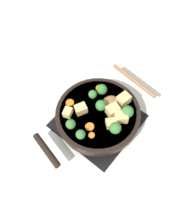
{
  "coord_description": "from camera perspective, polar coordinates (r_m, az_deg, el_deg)",
  "views": [
    {
      "loc": [
        -0.32,
        -0.26,
        0.83
      ],
      "look_at": [
        0.0,
        0.0,
        0.08
      ],
      "focal_mm": 35.0,
      "sensor_mm": 36.0,
      "label": 1
    }
  ],
  "objects": [
    {
      "name": "ground_plane",
      "position": [
        0.92,
        0.0,
        -2.33
      ],
      "size": [
        2.4,
        2.4,
        0.0
      ],
      "primitive_type": "plane",
      "color": "silver"
    },
    {
      "name": "carrot_slice_orange_thin",
      "position": [
        0.82,
        -2.19,
        -3.87
      ],
      "size": [
        0.03,
        0.03,
        0.01
      ],
      "primitive_type": "cylinder",
      "color": "orange",
      "rests_on": "skillet_pan"
    },
    {
      "name": "tofu_cube_back_piece",
      "position": [
        0.83,
        6.08,
        -1.34
      ],
      "size": [
        0.06,
        0.06,
        0.04
      ],
      "primitive_type": "cube",
      "rotation": [
        0.0,
        0.0,
        5.44
      ],
      "color": "#DBB770",
      "rests_on": "skillet_pan"
    },
    {
      "name": "broccoli_floret_south_cluster",
      "position": [
        0.79,
        4.54,
        -4.19
      ],
      "size": [
        0.04,
        0.04,
        0.05
      ],
      "color": "#709956",
      "rests_on": "skillet_pan"
    },
    {
      "name": "broccoli_floret_mid_floret",
      "position": [
        0.84,
        0.97,
        1.58
      ],
      "size": [
        0.04,
        0.04,
        0.05
      ],
      "color": "#709956",
      "rests_on": "skillet_pan"
    },
    {
      "name": "broccoli_floret_north_edge",
      "position": [
        0.88,
        1.02,
        5.91
      ],
      "size": [
        0.04,
        0.04,
        0.05
      ],
      "color": "#709956",
      "rests_on": "skillet_pan"
    },
    {
      "name": "broccoli_floret_west_rim",
      "position": [
        0.83,
        7.71,
        0.07
      ],
      "size": [
        0.05,
        0.05,
        0.05
      ],
      "color": "#709956",
      "rests_on": "skillet_pan"
    },
    {
      "name": "broccoli_floret_center_top",
      "position": [
        0.79,
        -4.55,
        -5.87
      ],
      "size": [
        0.04,
        0.04,
        0.04
      ],
      "color": "#709956",
      "rests_on": "skillet_pan"
    },
    {
      "name": "skillet_pan",
      "position": [
        0.87,
        -0.1,
        -0.78
      ],
      "size": [
        0.43,
        0.34,
        0.05
      ],
      "color": "black",
      "rests_on": "front_burner_grate"
    },
    {
      "name": "broccoli_floret_east_rim",
      "position": [
        0.81,
        -7.12,
        -3.19
      ],
      "size": [
        0.04,
        0.04,
        0.04
      ],
      "color": "#709956",
      "rests_on": "skillet_pan"
    },
    {
      "name": "tofu_cube_west_chunk",
      "position": [
        0.87,
        6.67,
        3.25
      ],
      "size": [
        0.06,
        0.05,
        0.04
      ],
      "primitive_type": "cube",
      "rotation": [
        0.0,
        0.0,
        2.95
      ],
      "color": "#DBB770",
      "rests_on": "skillet_pan"
    },
    {
      "name": "front_burner_grate",
      "position": [
        0.91,
        0.0,
        -1.99
      ],
      "size": [
        0.31,
        0.31,
        0.03
      ],
      "color": "black",
      "rests_on": "ground_plane"
    },
    {
      "name": "carrot_slice_near_center",
      "position": [
        0.88,
        -7.36,
        2.39
      ],
      "size": [
        0.03,
        0.03,
        0.01
      ],
      "primitive_type": "cylinder",
      "color": "orange",
      "rests_on": "skillet_pan"
    },
    {
      "name": "carrot_slice_edge_slice",
      "position": [
        0.91,
        0.4,
        6.24
      ],
      "size": [
        0.03,
        0.03,
        0.01
      ],
      "primitive_type": "cylinder",
      "color": "orange",
      "rests_on": "skillet_pan"
    },
    {
      "name": "broccoli_floret_near_spoon",
      "position": [
        0.87,
        -1.4,
        4.62
      ],
      "size": [
        0.03,
        0.03,
        0.04
      ],
      "color": "#709956",
      "rests_on": "skillet_pan"
    },
    {
      "name": "carrot_slice_under_broccoli",
      "position": [
        0.81,
        -1.7,
        -6.08
      ],
      "size": [
        0.02,
        0.02,
        0.01
      ],
      "primitive_type": "cylinder",
      "color": "orange",
      "rests_on": "skillet_pan"
    },
    {
      "name": "wooden_spoon",
      "position": [
        0.91,
        6.68,
        5.86
      ],
      "size": [
        0.21,
        0.23,
        0.02
      ],
      "color": "olive",
      "rests_on": "skillet_pan"
    },
    {
      "name": "tofu_cube_center_large",
      "position": [
        0.82,
        3.55,
        -2.92
      ],
      "size": [
        0.05,
        0.05,
        0.03
      ],
      "primitive_type": "cube",
      "rotation": [
        0.0,
        0.0,
        2.46
      ],
      "color": "#DBB770",
      "rests_on": "skillet_pan"
    },
    {
      "name": "tofu_cube_front_piece",
      "position": [
        0.84,
        -7.9,
        -0.1
      ],
      "size": [
        0.04,
        0.04,
        0.03
      ],
      "primitive_type": "cube",
      "rotation": [
        0.0,
        0.0,
        3.51
      ],
      "color": "#DBB770",
      "rests_on": "skillet_pan"
    },
    {
      "name": "tofu_cube_near_handle",
      "position": [
        0.84,
        3.88,
        0.47
      ],
      "size": [
        0.06,
        0.05,
        0.04
      ],
      "primitive_type": "cube",
      "rotation": [
        0.0,
        0.0,
        2.76
      ],
      "color": "#DBB770",
      "rests_on": "skillet_pan"
    },
    {
      "name": "tofu_cube_east_chunk",
      "position": [
        0.84,
        -4.5,
        0.79
      ],
      "size": [
        0.05,
        0.05,
        0.03
      ],
      "primitive_type": "cube",
      "rotation": [
        0.0,
        0.0,
        2.69
      ],
      "color": "#DBB770",
      "rests_on": "skillet_pan"
    }
  ]
}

